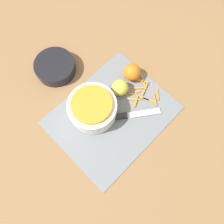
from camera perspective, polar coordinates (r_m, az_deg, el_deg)
The scene contains 8 objects.
ground_plane at distance 0.83m, azimuth 0.00°, elevation -0.81°, with size 4.00×4.00×0.00m, color olive.
cutting_board at distance 0.83m, azimuth 0.00°, elevation -0.74°, with size 0.44×0.35×0.01m.
bowl_speckled at distance 0.79m, azimuth -5.10°, elevation 1.02°, with size 0.18×0.18×0.09m.
bowl_dark at distance 0.92m, azimuth -14.59°, elevation 11.30°, with size 0.16×0.16×0.05m.
knife at distance 0.82m, azimuth 1.65°, elevation -1.21°, with size 0.21×0.16×0.02m.
orange_left at distance 0.87m, azimuth 5.24°, elevation 10.32°, with size 0.07×0.07×0.07m.
lemon at distance 0.83m, azimuth 2.13°, elevation 6.39°, with size 0.06×0.06×0.06m.
peel_pile at distance 0.87m, azimuth 8.23°, elevation 5.00°, with size 0.13×0.13×0.01m.
Camera 1 is at (-0.18, -0.18, 0.79)m, focal length 35.00 mm.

